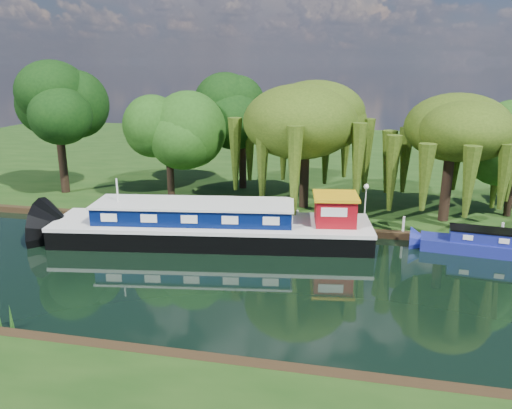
# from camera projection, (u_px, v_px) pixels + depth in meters

# --- Properties ---
(ground) EXTENTS (120.00, 120.00, 0.00)m
(ground) POSITION_uv_depth(u_px,v_px,m) (353.00, 288.00, 25.56)
(ground) COLOR black
(far_bank) EXTENTS (120.00, 52.00, 0.45)m
(far_bank) POSITION_uv_depth(u_px,v_px,m) (361.00, 160.00, 57.47)
(far_bank) COLOR #15340E
(far_bank) RESTS_ON ground
(dutch_barge) EXTENTS (20.55, 7.38, 4.24)m
(dutch_barge) POSITION_uv_depth(u_px,v_px,m) (214.00, 226.00, 31.83)
(dutch_barge) COLOR black
(dutch_barge) RESTS_ON ground
(red_dinghy) EXTENTS (3.06, 2.32, 0.60)m
(red_dinghy) POSITION_uv_depth(u_px,v_px,m) (231.00, 238.00, 32.72)
(red_dinghy) COLOR maroon
(red_dinghy) RESTS_ON ground
(willow_left) EXTENTS (7.44, 7.44, 8.92)m
(willow_left) POSITION_uv_depth(u_px,v_px,m) (306.00, 122.00, 36.55)
(willow_left) COLOR black
(willow_left) RESTS_ON far_bank
(willow_right) EXTENTS (6.43, 6.43, 7.83)m
(willow_right) POSITION_uv_depth(u_px,v_px,m) (451.00, 139.00, 33.43)
(willow_right) COLOR black
(willow_right) RESTS_ON far_bank
(tree_far_left) EXTENTS (5.14, 5.14, 8.28)m
(tree_far_left) POSITION_uv_depth(u_px,v_px,m) (168.00, 130.00, 38.26)
(tree_far_left) COLOR black
(tree_far_left) RESTS_ON far_bank
(tree_far_back) EXTENTS (5.81, 5.81, 9.77)m
(tree_far_back) POSITION_uv_depth(u_px,v_px,m) (57.00, 111.00, 40.74)
(tree_far_back) COLOR black
(tree_far_back) RESTS_ON far_bank
(tree_far_mid) EXTENTS (5.50, 5.50, 9.00)m
(tree_far_mid) POSITION_uv_depth(u_px,v_px,m) (242.00, 117.00, 42.38)
(tree_far_mid) COLOR black
(tree_far_mid) RESTS_ON far_bank
(lamppost) EXTENTS (0.36, 0.36, 2.56)m
(lamppost) POSITION_uv_depth(u_px,v_px,m) (366.00, 192.00, 34.67)
(lamppost) COLOR silver
(lamppost) RESTS_ON far_bank
(mooring_posts) EXTENTS (19.16, 0.16, 1.00)m
(mooring_posts) POSITION_uv_depth(u_px,v_px,m) (349.00, 220.00, 33.30)
(mooring_posts) COLOR silver
(mooring_posts) RESTS_ON far_bank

